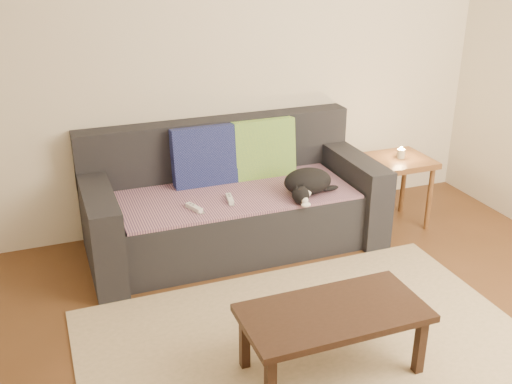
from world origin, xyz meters
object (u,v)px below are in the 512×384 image
sofa (232,204)px  cat (307,183)px  wii_remote_a (194,208)px  wii_remote_b (230,199)px  side_table (399,170)px  coffee_table (333,318)px

sofa → cat: (0.46, -0.30, 0.22)m
sofa → wii_remote_a: bearing=-142.7°
cat → wii_remote_b: size_ratio=2.86×
cat → wii_remote_a: bearing=162.2°
side_table → coffee_table: size_ratio=0.58×
wii_remote_b → coffee_table: wii_remote_b is taller
sofa → wii_remote_b: (-0.08, -0.21, 0.15)m
cat → side_table: 0.87m
side_table → coffee_table: bearing=-132.7°
sofa → side_table: size_ratio=3.79×
side_table → coffee_table: side_table is taller
side_table → wii_remote_b: bearing=-177.4°
wii_remote_a → wii_remote_b: (0.27, 0.05, 0.00)m
wii_remote_a → coffee_table: size_ratio=0.16×
cat → wii_remote_b: cat is taller
wii_remote_a → wii_remote_b: size_ratio=1.00×
wii_remote_b → sofa: bearing=-12.0°
coffee_table → wii_remote_a: bearing=106.2°
wii_remote_a → sofa: bearing=-73.9°
wii_remote_a → coffee_table: 1.35m
coffee_table → cat: bearing=70.7°
cat → coffee_table: size_ratio=0.45×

